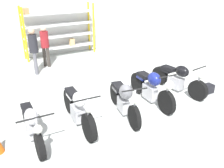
# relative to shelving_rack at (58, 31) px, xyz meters

# --- Properties ---
(ground_plane) EXTENTS (30.00, 30.00, 0.00)m
(ground_plane) POSITION_rel_shelving_rack_xyz_m (-0.30, -5.89, -1.17)
(ground_plane) COLOR silver
(back_wall) EXTENTS (30.00, 0.08, 3.60)m
(back_wall) POSITION_rel_shelving_rack_xyz_m (-0.30, 0.37, 0.63)
(back_wall) COLOR silver
(back_wall) RESTS_ON ground_plane
(shelving_rack) EXTENTS (3.24, 0.63, 2.30)m
(shelving_rack) POSITION_rel_shelving_rack_xyz_m (0.00, 0.00, 0.00)
(shelving_rack) COLOR yellow
(shelving_rack) RESTS_ON ground_plane
(motorcycle_silver) EXTENTS (0.74, 2.02, 0.95)m
(motorcycle_silver) POSITION_rel_shelving_rack_xyz_m (-2.64, -5.98, -0.75)
(motorcycle_silver) COLOR black
(motorcycle_silver) RESTS_ON ground_plane
(motorcycle_white) EXTENTS (0.64, 2.10, 1.04)m
(motorcycle_white) POSITION_rel_shelving_rack_xyz_m (-1.49, -5.90, -0.72)
(motorcycle_white) COLOR black
(motorcycle_white) RESTS_ON ground_plane
(motorcycle_grey) EXTENTS (0.68, 2.01, 1.05)m
(motorcycle_grey) POSITION_rel_shelving_rack_xyz_m (-0.26, -6.07, -0.68)
(motorcycle_grey) COLOR black
(motorcycle_grey) RESTS_ON ground_plane
(motorcycle_blue) EXTENTS (0.55, 2.15, 1.09)m
(motorcycle_blue) POSITION_rel_shelving_rack_xyz_m (0.82, -5.85, -0.67)
(motorcycle_blue) COLOR black
(motorcycle_blue) RESTS_ON ground_plane
(motorcycle_black) EXTENTS (0.62, 2.15, 1.02)m
(motorcycle_black) POSITION_rel_shelving_rack_xyz_m (2.04, -5.64, -0.73)
(motorcycle_black) COLOR black
(motorcycle_black) RESTS_ON ground_plane
(person_browsing) EXTENTS (0.45, 0.45, 1.67)m
(person_browsing) POSITION_rel_shelving_rack_xyz_m (-0.96, -1.20, -0.19)
(person_browsing) COLOR #38332D
(person_browsing) RESTS_ON ground_plane
(person_near_rack) EXTENTS (0.36, 0.36, 1.73)m
(person_near_rack) POSITION_rel_shelving_rack_xyz_m (-1.54, -1.81, -0.14)
(person_near_rack) COLOR #595960
(person_near_rack) RESTS_ON ground_plane
(toolbox) EXTENTS (0.44, 0.26, 0.28)m
(toolbox) POSITION_rel_shelving_rack_xyz_m (2.76, -6.20, -1.03)
(toolbox) COLOR black
(toolbox) RESTS_ON ground_plane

